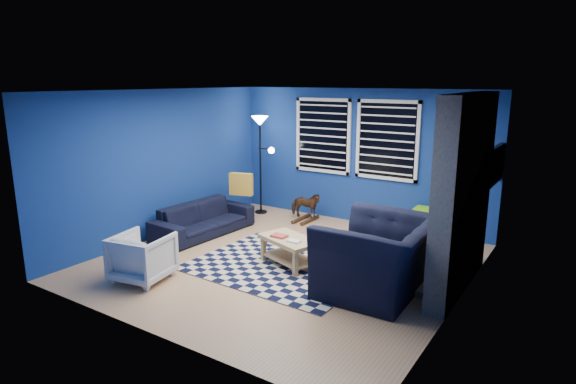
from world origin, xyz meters
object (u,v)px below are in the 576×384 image
object	(u,v)px
cabinet	(425,225)
floor_lamp	(261,134)
tv	(495,166)
rocking_horse	(305,205)
armchair_bent	(143,257)
sofa	(203,219)
coffee_table	(289,246)
armchair_big	(378,256)

from	to	relation	value
cabinet	floor_lamp	xyz separation A→B (m)	(-3.27, -0.24, 1.36)
tv	rocking_horse	bearing A→B (deg)	-179.67
armchair_bent	rocking_horse	world-z (taller)	armchair_bent
sofa	armchair_bent	world-z (taller)	armchair_bent
sofa	cabinet	xyz separation A→B (m)	(3.30, 1.92, -0.04)
tv	rocking_horse	distance (m)	3.45
sofa	coffee_table	size ratio (longest dim) A/B	1.86
tv	coffee_table	world-z (taller)	tv
floor_lamp	sofa	bearing A→B (deg)	-90.88
tv	sofa	size ratio (longest dim) A/B	0.53
armchair_big	coffee_table	size ratio (longest dim) A/B	1.44
sofa	floor_lamp	bearing A→B (deg)	2.33
sofa	cabinet	world-z (taller)	sofa
cabinet	floor_lamp	size ratio (longest dim) A/B	0.27
armchair_big	floor_lamp	bearing A→B (deg)	-124.17
armchair_big	cabinet	size ratio (longest dim) A/B	2.73
tv	floor_lamp	distance (m)	4.34
sofa	floor_lamp	distance (m)	2.14
tv	sofa	world-z (taller)	tv
sofa	coffee_table	bearing A→B (deg)	-97.96
rocking_horse	armchair_big	bearing A→B (deg)	-148.06
cabinet	floor_lamp	distance (m)	3.55
armchair_big	tv	bearing A→B (deg)	156.31
rocking_horse	floor_lamp	size ratio (longest dim) A/B	0.30
tv	floor_lamp	bearing A→B (deg)	179.88
coffee_table	armchair_big	bearing A→B (deg)	-4.72
sofa	armchair_big	world-z (taller)	armchair_big
armchair_bent	cabinet	size ratio (longest dim) A/B	1.33
armchair_big	rocking_horse	distance (m)	3.23
tv	cabinet	xyz separation A→B (m)	(-1.06, 0.25, -1.16)
sofa	cabinet	bearing A→B (deg)	-56.53
coffee_table	sofa	bearing A→B (deg)	168.83
rocking_horse	cabinet	xyz separation A→B (m)	(2.22, 0.27, -0.08)
tv	sofa	distance (m)	4.81
cabinet	floor_lamp	world-z (taller)	floor_lamp
cabinet	armchair_big	bearing A→B (deg)	-86.86
sofa	armchair_bent	xyz separation A→B (m)	(0.67, -1.90, 0.05)
armchair_bent	floor_lamp	world-z (taller)	floor_lamp
tv	armchair_big	distance (m)	2.55
armchair_big	armchair_bent	distance (m)	3.12
armchair_bent	floor_lamp	xyz separation A→B (m)	(-0.64, 3.59, 1.28)
tv	sofa	xyz separation A→B (m)	(-4.36, -1.67, -1.12)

